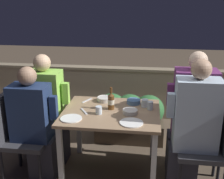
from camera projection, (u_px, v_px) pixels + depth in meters
The scene contains 23 objects.
ground_plane at pixel (111, 171), 3.17m from camera, with size 16.00×16.00×0.00m, color brown.
parapet_wall at pixel (125, 92), 4.54m from camera, with size 9.00×0.18×0.81m.
dining_table at pixel (111, 120), 2.96m from camera, with size 1.01×0.84×0.74m.
planter_hedge at pixel (130, 115), 3.76m from camera, with size 0.91×0.47×0.65m.
chair_left_near at pixel (16, 129), 2.96m from camera, with size 0.47×0.47×0.93m.
person_navy_jumper at pixel (35, 124), 2.91m from camera, with size 0.48×0.26×1.23m.
chair_left_far at pixel (32, 116), 3.28m from camera, with size 0.47×0.47×0.93m.
person_green_blouse at pixel (48, 109), 3.22m from camera, with size 0.48×0.26×1.29m.
chair_right_near at pixel (213, 140), 2.73m from camera, with size 0.47×0.47×0.93m.
person_blue_shirt at pixel (192, 127), 2.72m from camera, with size 0.50×0.26×1.35m.
chair_right_far at pixel (209, 127), 2.99m from camera, with size 0.47×0.47×0.93m.
person_purple_stripe at pixel (190, 115), 2.97m from camera, with size 0.50×0.26×1.37m.
beer_bottle at pixel (111, 101), 2.96m from camera, with size 0.07×0.07×0.24m.
plate_0 at pixel (71, 118), 2.75m from camera, with size 0.21×0.21×0.01m.
plate_1 at pixel (131, 123), 2.66m from camera, with size 0.23×0.23×0.01m.
bowl_0 at pixel (130, 111), 2.87m from camera, with size 0.15×0.15×0.05m.
bowl_1 at pixel (104, 99), 3.21m from camera, with size 0.16×0.16×0.05m.
bowl_2 at pixel (134, 101), 3.14m from camera, with size 0.15×0.15×0.05m.
glass_cup_0 at pixel (99, 110), 2.86m from camera, with size 0.07×0.07×0.08m.
glass_cup_1 at pixel (150, 106), 2.97m from camera, with size 0.06×0.06×0.09m.
glass_cup_2 at pixel (145, 103), 3.04m from camera, with size 0.07×0.07×0.08m.
fork_0 at pixel (87, 100), 3.23m from camera, with size 0.09×0.16×0.01m.
fork_1 at pixel (84, 111), 2.92m from camera, with size 0.11×0.15×0.01m.
Camera 1 is at (0.37, -2.69, 1.88)m, focal length 45.00 mm.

